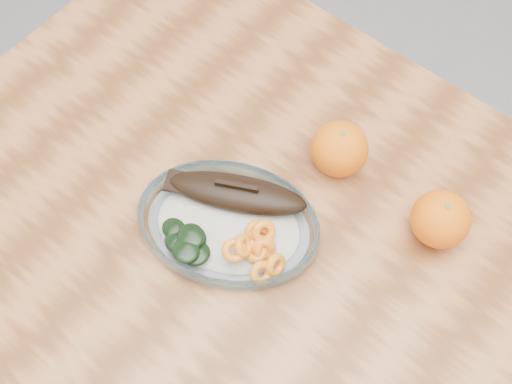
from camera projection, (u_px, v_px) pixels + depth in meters
dining_table at (297, 297)px, 0.94m from camera, size 1.20×0.80×0.75m
plated_meal at (228, 222)px, 0.87m from camera, size 0.60×0.60×0.08m
orange_left at (339, 149)px, 0.90m from camera, size 0.08×0.08×0.08m
orange_right at (440, 219)px, 0.85m from camera, size 0.08×0.08×0.08m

